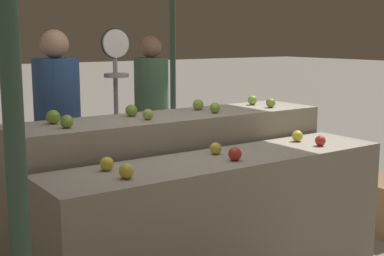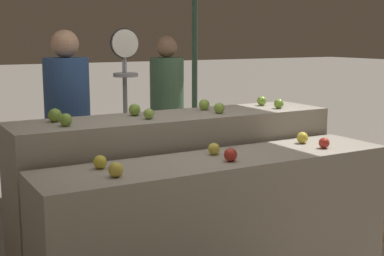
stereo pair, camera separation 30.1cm
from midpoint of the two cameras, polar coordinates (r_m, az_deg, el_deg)
display_counter_front at (r=3.50m, az=5.70°, el=-10.12°), size 2.38×0.55×0.86m
display_counter_back at (r=3.95m, az=0.65°, el=-6.24°), size 2.38×0.55×1.06m
apple_front_0 at (r=2.91m, az=-5.21°, el=-4.47°), size 0.08×0.08×0.08m
apple_front_1 at (r=3.27m, az=6.77°, el=-2.88°), size 0.08×0.08×0.08m
apple_front_2 at (r=3.78m, az=16.15°, el=-1.56°), size 0.07×0.07×0.07m
apple_front_3 at (r=3.10m, az=-7.06°, el=-3.65°), size 0.08×0.08×0.08m
apple_front_4 at (r=3.45m, az=4.86°, el=-2.25°), size 0.08×0.08×0.08m
apple_front_5 at (r=3.92m, az=13.87°, el=-1.02°), size 0.08×0.08×0.08m
apple_back_0 at (r=3.39m, az=-10.87°, el=0.85°), size 0.08×0.08×0.08m
apple_back_1 at (r=3.61m, az=-2.26°, el=1.49°), size 0.07×0.07×0.07m
apple_back_2 at (r=3.90m, az=5.13°, el=2.11°), size 0.08×0.08×0.08m
apple_back_3 at (r=4.24m, az=11.26°, el=2.55°), size 0.08×0.08×0.08m
apple_back_4 at (r=3.57m, az=-12.11°, el=1.33°), size 0.09×0.09×0.09m
apple_back_5 at (r=3.78m, az=-3.89°, el=1.93°), size 0.08×0.08×0.08m
apple_back_6 at (r=4.07m, az=3.42°, el=2.48°), size 0.08×0.08×0.08m
apple_back_7 at (r=4.40m, az=9.40°, el=2.87°), size 0.08×0.08×0.08m
produce_scale at (r=4.36m, az=-5.16°, el=4.19°), size 0.24×0.20×1.68m
person_vendor_at_scale at (r=4.38m, az=-11.21°, el=0.94°), size 0.48×0.48×1.67m
person_customer_left at (r=5.35m, az=-1.08°, el=2.47°), size 0.45×0.45×1.63m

